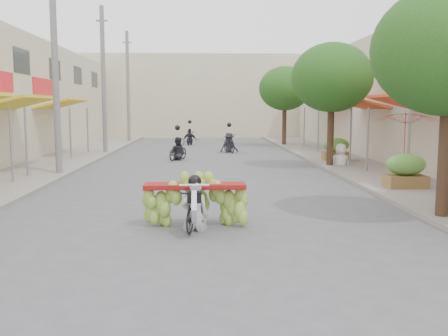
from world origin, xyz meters
TOP-DOWN VIEW (x-y plane):
  - ground at (0.00, 0.00)m, footprint 120.00×120.00m
  - sidewalk_left at (-7.00, 15.00)m, footprint 4.00×60.00m
  - sidewalk_right at (7.00, 15.00)m, footprint 4.00×60.00m
  - far_building at (0.00, 38.00)m, footprint 20.00×6.00m
  - utility_pole_mid at (-5.40, 12.00)m, footprint 0.60×0.24m
  - utility_pole_far at (-5.40, 21.00)m, footprint 0.60×0.24m
  - utility_pole_back at (-5.40, 30.00)m, footprint 0.60×0.24m
  - street_tree_mid at (5.40, 14.00)m, footprint 3.40×3.40m
  - street_tree_far at (5.40, 26.00)m, footprint 3.40×3.40m
  - produce_crate_mid at (6.20, 8.00)m, footprint 1.20×0.88m
  - produce_crate_far at (6.20, 16.00)m, footprint 1.20×0.88m
  - banana_motorbike at (-0.17, 3.56)m, footprint 2.20×1.77m
  - market_umbrella at (6.20, 8.15)m, footprint 2.06×2.06m
  - pedestrian at (5.92, 14.18)m, footprint 0.92×0.57m
  - bg_motorbike_a at (-1.22, 17.48)m, footprint 1.21×1.72m
  - bg_motorbike_b at (1.50, 21.43)m, footprint 1.16×1.99m
  - bg_motorbike_c at (-0.88, 27.41)m, footprint 1.02×1.66m

SIDE VIEW (x-z plane):
  - ground at x=0.00m, z-range 0.00..0.00m
  - sidewalk_left at x=-7.00m, z-range 0.00..0.12m
  - sidewalk_right at x=7.00m, z-range 0.00..0.12m
  - banana_motorbike at x=-0.17m, z-range -0.31..1.65m
  - produce_crate_mid at x=6.20m, z-range 0.13..1.29m
  - produce_crate_far at x=6.20m, z-range 0.13..1.29m
  - bg_motorbike_a at x=-1.22m, z-range -0.23..1.72m
  - bg_motorbike_c at x=-0.88m, z-range -0.18..1.77m
  - bg_motorbike_b at x=1.50m, z-range -0.15..1.80m
  - pedestrian at x=5.92m, z-range 0.12..1.94m
  - market_umbrella at x=6.20m, z-range 1.60..3.34m
  - far_building at x=0.00m, z-range 0.00..7.00m
  - street_tree_mid at x=5.40m, z-range 1.16..6.41m
  - street_tree_far at x=5.40m, z-range 1.16..6.41m
  - utility_pole_mid at x=-5.40m, z-range 0.03..8.03m
  - utility_pole_far at x=-5.40m, z-range 0.03..8.03m
  - utility_pole_back at x=-5.40m, z-range 0.03..8.03m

